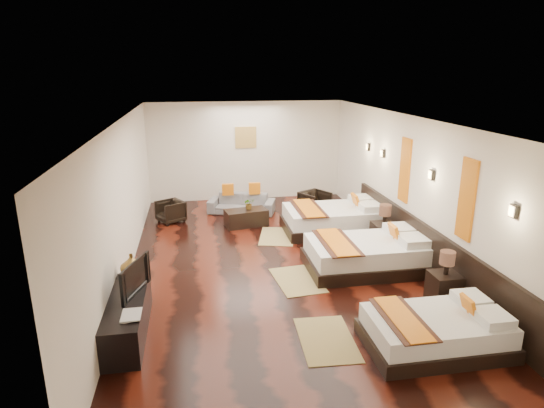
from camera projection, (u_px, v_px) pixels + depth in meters
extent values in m
cube|color=black|center=(275.00, 263.00, 9.04)|extent=(5.50, 9.50, 0.01)
cube|color=white|center=(275.00, 119.00, 8.25)|extent=(5.50, 9.50, 0.01)
cube|color=silver|center=(246.00, 151.00, 13.13)|extent=(5.50, 0.01, 2.80)
cube|color=silver|center=(123.00, 201.00, 8.20)|extent=(0.01, 9.50, 2.80)
cube|color=silver|center=(411.00, 188.00, 9.09)|extent=(0.01, 9.50, 2.80)
cube|color=black|center=(424.00, 248.00, 8.59)|extent=(0.08, 6.60, 0.90)
cube|color=black|center=(434.00, 340.00, 6.29)|extent=(1.89, 1.17, 0.20)
cube|color=white|center=(436.00, 325.00, 6.22)|extent=(1.80, 1.08, 0.27)
cube|color=orange|center=(469.00, 306.00, 6.23)|extent=(0.14, 0.29, 0.29)
cube|color=#38190F|center=(403.00, 319.00, 6.10)|extent=(0.49, 1.19, 0.02)
cube|color=orange|center=(403.00, 318.00, 6.10)|extent=(0.34, 1.19, 0.02)
cube|color=black|center=(366.00, 263.00, 8.76)|extent=(2.25, 1.39, 0.24)
cube|color=white|center=(366.00, 249.00, 8.68)|extent=(2.14, 1.29, 0.32)
cube|color=orange|center=(394.00, 233.00, 8.68)|extent=(0.17, 0.34, 0.35)
cube|color=#38190F|center=(337.00, 242.00, 8.53)|extent=(0.59, 1.42, 0.02)
cube|color=orange|center=(337.00, 242.00, 8.53)|extent=(0.41, 1.42, 0.02)
cube|color=black|center=(333.00, 226.00, 10.79)|extent=(2.28, 1.41, 0.24)
cube|color=white|center=(333.00, 214.00, 10.71)|extent=(2.17, 1.30, 0.33)
cube|color=orange|center=(356.00, 201.00, 10.72)|extent=(0.17, 0.35, 0.35)
cube|color=#38190F|center=(308.00, 209.00, 10.57)|extent=(0.60, 1.44, 0.02)
cube|color=orange|center=(308.00, 208.00, 10.56)|extent=(0.41, 1.44, 0.02)
cube|color=black|center=(444.00, 288.00, 7.46)|extent=(0.45, 0.45, 0.50)
cylinder|color=black|center=(446.00, 268.00, 7.36)|extent=(0.08, 0.08, 0.20)
cylinder|color=#3F2619|center=(447.00, 258.00, 7.31)|extent=(0.24, 0.24, 0.22)
cube|color=black|center=(383.00, 235.00, 9.80)|extent=(0.47, 0.47, 0.52)
cylinder|color=black|center=(385.00, 219.00, 9.69)|extent=(0.08, 0.08, 0.21)
cylinder|color=#3F2619|center=(385.00, 210.00, 9.64)|extent=(0.25, 0.25, 0.23)
cube|color=#9A854E|center=(326.00, 339.00, 6.48)|extent=(0.81, 1.24, 0.01)
cube|color=#9A854E|center=(297.00, 280.00, 8.28)|extent=(0.87, 1.27, 0.01)
cube|color=#9A854E|center=(277.00, 236.00, 10.45)|extent=(1.01, 1.34, 0.01)
cube|color=black|center=(128.00, 317.00, 6.54)|extent=(0.50, 1.80, 0.55)
imported|color=black|center=(130.00, 277.00, 6.59)|extent=(0.40, 0.84, 0.49)
imported|color=black|center=(121.00, 316.00, 6.00)|extent=(0.26, 0.35, 0.03)
imported|color=brown|center=(132.00, 265.00, 7.14)|extent=(0.46, 0.46, 0.37)
imported|color=slate|center=(242.00, 204.00, 12.11)|extent=(1.84, 1.16, 0.50)
imported|color=black|center=(171.00, 212.00, 11.36)|extent=(0.81, 0.81, 0.55)
imported|color=black|center=(315.00, 203.00, 11.98)|extent=(0.90, 0.91, 0.61)
cube|color=black|center=(246.00, 218.00, 11.13)|extent=(1.08, 0.69, 0.40)
imported|color=#2D5D1F|center=(249.00, 204.00, 11.09)|extent=(0.30, 0.28, 0.28)
cube|color=#D86014|center=(467.00, 200.00, 7.20)|extent=(0.04, 0.40, 1.30)
cube|color=#D86014|center=(405.00, 170.00, 9.28)|extent=(0.04, 0.40, 1.30)
cube|color=black|center=(514.00, 211.00, 6.12)|extent=(0.06, 0.12, 0.18)
cube|color=#FFD18C|center=(512.00, 211.00, 6.11)|extent=(0.02, 0.10, 0.14)
cube|color=black|center=(432.00, 175.00, 8.20)|extent=(0.06, 0.12, 0.18)
cube|color=#FFD18C|center=(430.00, 175.00, 8.19)|extent=(0.02, 0.10, 0.14)
cube|color=black|center=(383.00, 153.00, 10.27)|extent=(0.06, 0.12, 0.18)
cube|color=#FFD18C|center=(382.00, 153.00, 10.27)|extent=(0.02, 0.10, 0.14)
cube|color=black|center=(368.00, 147.00, 11.13)|extent=(0.06, 0.12, 0.18)
cube|color=#FFD18C|center=(367.00, 147.00, 11.12)|extent=(0.02, 0.10, 0.14)
cube|color=#AD873F|center=(246.00, 137.00, 13.00)|extent=(0.60, 0.04, 0.60)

